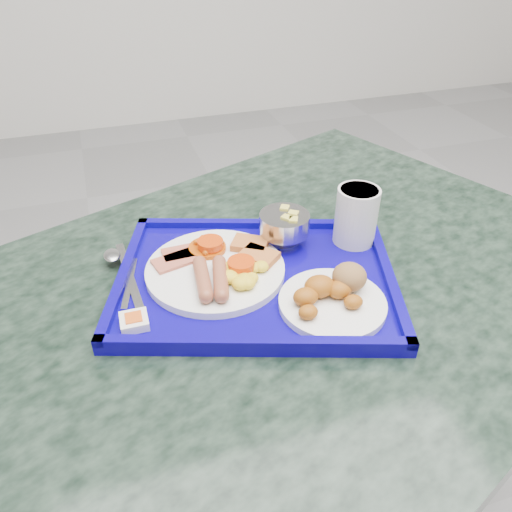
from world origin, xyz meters
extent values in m
cylinder|color=slate|center=(-0.34, 0.12, 0.37)|extent=(0.11, 0.11, 0.68)
cube|color=black|center=(-0.34, 0.12, 0.73)|extent=(1.41, 1.19, 0.04)
cube|color=#0B0288|center=(-0.35, 0.15, 0.76)|extent=(0.51, 0.44, 0.01)
cube|color=#0B0288|center=(-0.30, 0.29, 0.77)|extent=(0.41, 0.15, 0.01)
cube|color=#0B0288|center=(-0.40, 0.00, 0.77)|extent=(0.41, 0.15, 0.01)
cube|color=#0B0288|center=(-0.15, 0.08, 0.77)|extent=(0.12, 0.31, 0.01)
cube|color=#0B0288|center=(-0.55, 0.21, 0.77)|extent=(0.12, 0.31, 0.01)
cylinder|color=white|center=(-0.41, 0.17, 0.77)|extent=(0.22, 0.22, 0.01)
cube|color=#B95C4A|center=(-0.45, 0.23, 0.78)|extent=(0.08, 0.04, 0.01)
cube|color=#B95C4A|center=(-0.46, 0.21, 0.78)|extent=(0.08, 0.06, 0.01)
cylinder|color=#CB5208|center=(-0.41, 0.23, 0.78)|extent=(0.06, 0.06, 0.01)
sphere|color=#CB5208|center=(-0.42, 0.20, 0.79)|extent=(0.01, 0.01, 0.01)
sphere|color=#CB5208|center=(-0.42, 0.24, 0.79)|extent=(0.01, 0.01, 0.01)
sphere|color=#CB5208|center=(-0.42, 0.24, 0.79)|extent=(0.01, 0.01, 0.01)
sphere|color=#CB5208|center=(-0.39, 0.22, 0.79)|extent=(0.01, 0.01, 0.01)
sphere|color=#CB5208|center=(-0.40, 0.23, 0.79)|extent=(0.01, 0.01, 0.01)
sphere|color=#CB5208|center=(-0.40, 0.24, 0.79)|extent=(0.01, 0.01, 0.01)
sphere|color=#CB5208|center=(-0.39, 0.22, 0.79)|extent=(0.01, 0.01, 0.01)
sphere|color=#CB5208|center=(-0.41, 0.21, 0.79)|extent=(0.01, 0.01, 0.01)
sphere|color=#CB5208|center=(-0.41, 0.23, 0.79)|extent=(0.01, 0.01, 0.01)
sphere|color=#CB5208|center=(-0.43, 0.24, 0.79)|extent=(0.01, 0.01, 0.01)
sphere|color=#CB5208|center=(-0.41, 0.25, 0.79)|extent=(0.01, 0.01, 0.01)
cube|color=#C56B31|center=(-0.34, 0.21, 0.78)|extent=(0.07, 0.07, 0.01)
cube|color=#C56B31|center=(-0.34, 0.17, 0.78)|extent=(0.07, 0.07, 0.01)
cylinder|color=brown|center=(-0.44, 0.14, 0.79)|extent=(0.03, 0.09, 0.02)
cylinder|color=brown|center=(-0.41, 0.13, 0.79)|extent=(0.04, 0.09, 0.02)
ellipsoid|color=yellow|center=(-0.38, 0.11, 0.79)|extent=(0.03, 0.03, 0.02)
ellipsoid|color=yellow|center=(-0.37, 0.12, 0.78)|extent=(0.02, 0.02, 0.01)
ellipsoid|color=yellow|center=(-0.35, 0.14, 0.78)|extent=(0.02, 0.02, 0.01)
ellipsoid|color=yellow|center=(-0.40, 0.13, 0.79)|extent=(0.03, 0.03, 0.02)
ellipsoid|color=yellow|center=(-0.38, 0.11, 0.79)|extent=(0.03, 0.03, 0.02)
ellipsoid|color=yellow|center=(-0.38, 0.13, 0.78)|extent=(0.02, 0.02, 0.01)
ellipsoid|color=yellow|center=(-0.39, 0.11, 0.79)|extent=(0.03, 0.03, 0.02)
ellipsoid|color=yellow|center=(-0.39, 0.15, 0.78)|extent=(0.02, 0.02, 0.01)
ellipsoid|color=yellow|center=(-0.34, 0.14, 0.79)|extent=(0.02, 0.02, 0.02)
ellipsoid|color=yellow|center=(-0.38, 0.12, 0.79)|extent=(0.02, 0.02, 0.01)
ellipsoid|color=yellow|center=(-0.39, 0.16, 0.79)|extent=(0.03, 0.03, 0.02)
cylinder|color=#BD2D05|center=(-0.41, 0.22, 0.79)|extent=(0.04, 0.04, 0.01)
cylinder|color=#BD2D05|center=(-0.37, 0.15, 0.79)|extent=(0.04, 0.04, 0.01)
cylinder|color=white|center=(-0.27, 0.04, 0.77)|extent=(0.16, 0.16, 0.01)
ellipsoid|color=#9D5312|center=(-0.25, 0.02, 0.79)|extent=(0.03, 0.02, 0.02)
ellipsoid|color=#9D5312|center=(-0.25, 0.05, 0.79)|extent=(0.04, 0.03, 0.03)
ellipsoid|color=#9D5312|center=(-0.28, 0.06, 0.79)|extent=(0.05, 0.04, 0.03)
ellipsoid|color=#9D5312|center=(-0.31, 0.05, 0.79)|extent=(0.04, 0.03, 0.03)
ellipsoid|color=#9D5312|center=(-0.32, 0.02, 0.79)|extent=(0.03, 0.02, 0.02)
ellipsoid|color=olive|center=(-0.23, 0.06, 0.80)|extent=(0.05, 0.05, 0.04)
cylinder|color=#A9A9AB|center=(-0.28, 0.22, 0.77)|extent=(0.05, 0.05, 0.01)
cylinder|color=#A9A9AB|center=(-0.28, 0.22, 0.78)|extent=(0.02, 0.02, 0.02)
cylinder|color=#A9A9AB|center=(-0.28, 0.22, 0.81)|extent=(0.09, 0.09, 0.03)
cube|color=#F1E65C|center=(-0.26, 0.22, 0.82)|extent=(0.02, 0.02, 0.01)
cube|color=#F1E65C|center=(-0.27, 0.24, 0.82)|extent=(0.02, 0.02, 0.01)
cube|color=#F1E65C|center=(-0.28, 0.21, 0.82)|extent=(0.02, 0.02, 0.01)
cube|color=#F1E65C|center=(-0.27, 0.20, 0.82)|extent=(0.02, 0.02, 0.01)
cylinder|color=silver|center=(-0.16, 0.19, 0.82)|extent=(0.07, 0.07, 0.10)
cylinder|color=orange|center=(-0.16, 0.19, 0.86)|extent=(0.06, 0.06, 0.01)
cube|color=#A9A9AB|center=(-0.54, 0.19, 0.77)|extent=(0.04, 0.13, 0.00)
ellipsoid|color=#A9A9AB|center=(-0.56, 0.27, 0.77)|extent=(0.04, 0.05, 0.01)
cube|color=#A9A9AB|center=(-0.54, 0.21, 0.77)|extent=(0.03, 0.19, 0.00)
cube|color=white|center=(-0.55, 0.09, 0.77)|extent=(0.04, 0.04, 0.01)
cube|color=#E85A19|center=(-0.55, 0.09, 0.78)|extent=(0.02, 0.02, 0.00)
camera|label=1|loc=(-0.55, -0.45, 1.25)|focal=35.00mm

